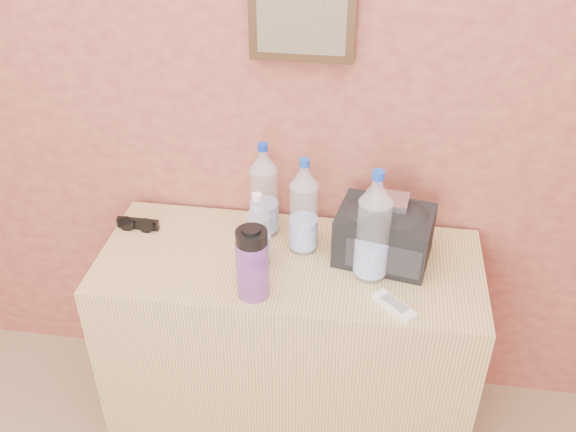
# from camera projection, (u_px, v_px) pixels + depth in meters

# --- Properties ---
(picture_frame) EXTENTS (0.30, 0.03, 0.25)m
(picture_frame) POSITION_uv_depth(u_px,v_px,m) (302.00, 17.00, 1.77)
(picture_frame) COLOR #382311
(picture_frame) RESTS_ON room_shell
(dresser) EXTENTS (1.17, 0.49, 0.73)m
(dresser) POSITION_uv_depth(u_px,v_px,m) (289.00, 345.00, 2.16)
(dresser) COLOR tan
(dresser) RESTS_ON ground
(pet_large_b) EXTENTS (0.09, 0.09, 0.32)m
(pet_large_b) POSITION_uv_depth(u_px,v_px,m) (264.00, 195.00, 2.00)
(pet_large_b) COLOR silver
(pet_large_b) RESTS_ON dresser
(pet_large_c) EXTENTS (0.09, 0.09, 0.32)m
(pet_large_c) POSITION_uv_depth(u_px,v_px,m) (304.00, 211.00, 1.93)
(pet_large_c) COLOR #AFBFD2
(pet_large_c) RESTS_ON dresser
(pet_large_d) EXTENTS (0.10, 0.10, 0.35)m
(pet_large_d) POSITION_uv_depth(u_px,v_px,m) (373.00, 231.00, 1.81)
(pet_large_d) COLOR silver
(pet_large_d) RESTS_ON dresser
(pet_small) EXTENTS (0.07, 0.07, 0.25)m
(pet_small) POSITION_uv_depth(u_px,v_px,m) (258.00, 234.00, 1.88)
(pet_small) COLOR #AAC8D9
(pet_small) RESTS_ON dresser
(nalgene_bottle) EXTENTS (0.09, 0.09, 0.23)m
(nalgene_bottle) POSITION_uv_depth(u_px,v_px,m) (253.00, 263.00, 1.77)
(nalgene_bottle) COLOR purple
(nalgene_bottle) RESTS_ON dresser
(sunglasses) EXTENTS (0.14, 0.05, 0.04)m
(sunglasses) POSITION_uv_depth(u_px,v_px,m) (138.00, 224.00, 2.08)
(sunglasses) COLOR black
(sunglasses) RESTS_ON dresser
(ac_remote) EXTENTS (0.13, 0.12, 0.02)m
(ac_remote) POSITION_uv_depth(u_px,v_px,m) (394.00, 306.00, 1.77)
(ac_remote) COLOR silver
(ac_remote) RESTS_ON dresser
(toiletry_bag) EXTENTS (0.31, 0.24, 0.19)m
(toiletry_bag) POSITION_uv_depth(u_px,v_px,m) (384.00, 232.00, 1.91)
(toiletry_bag) COLOR black
(toiletry_bag) RESTS_ON dresser
(foil_packet) EXTENTS (0.12, 0.10, 0.02)m
(foil_packet) POSITION_uv_depth(u_px,v_px,m) (390.00, 201.00, 1.87)
(foil_packet) COLOR silver
(foil_packet) RESTS_ON toiletry_bag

